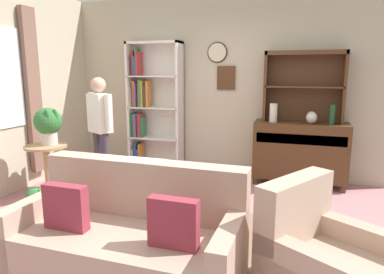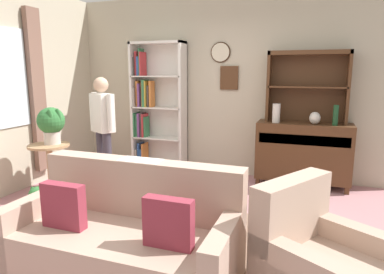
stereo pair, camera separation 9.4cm
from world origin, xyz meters
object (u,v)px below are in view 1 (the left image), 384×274
object	(u,v)px
plant_stand	(47,166)
bottle_wine	(332,115)
bookshelf	(151,109)
potted_plant_large	(48,123)
sideboard_hutch	(304,77)
couch_floral	(129,240)
potted_plant_small	(35,198)
sideboard	(300,151)
person_reading	(100,126)
book_stack	(176,187)
coffee_table	(183,196)
vase_tall	(273,113)
vase_round	(312,118)
armchair_floral	(324,267)

from	to	relation	value
plant_stand	bottle_wine	bearing A→B (deg)	23.08
bookshelf	potted_plant_large	xyz separation A→B (m)	(-0.69, -1.61, -0.04)
sideboard_hutch	couch_floral	bearing A→B (deg)	-113.38
potted_plant_large	sideboard_hutch	bearing A→B (deg)	28.02
couch_floral	potted_plant_small	xyz separation A→B (m)	(-1.70, 0.83, -0.15)
sideboard	potted_plant_small	xyz separation A→B (m)	(-2.96, -1.97, -0.34)
person_reading	book_stack	bearing A→B (deg)	-31.10
sideboard	bottle_wine	bearing A→B (deg)	-12.89
sideboard_hutch	coffee_table	xyz separation A→B (m)	(-1.14, -1.96, -1.21)
plant_stand	vase_tall	bearing A→B (deg)	28.91
vase_tall	plant_stand	xyz separation A→B (m)	(-2.71, -1.49, -0.62)
coffee_table	vase_tall	bearing A→B (deg)	67.04
vase_round	potted_plant_large	xyz separation A→B (m)	(-3.20, -1.46, -0.02)
person_reading	plant_stand	bearing A→B (deg)	-133.39
sideboard_hutch	couch_floral	world-z (taller)	sideboard_hutch
bottle_wine	potted_plant_small	world-z (taller)	bottle_wine
couch_floral	plant_stand	size ratio (longest dim) A/B	2.56
potted_plant_small	couch_floral	bearing A→B (deg)	-26.06
vase_tall	plant_stand	world-z (taller)	vase_tall
sideboard_hutch	vase_tall	bearing A→B (deg)	-154.11
vase_round	person_reading	world-z (taller)	person_reading
person_reading	potted_plant_large	bearing A→B (deg)	-134.79
couch_floral	potted_plant_small	world-z (taller)	couch_floral
vase_tall	armchair_floral	size ratio (longest dim) A/B	0.25
vase_round	couch_floral	xyz separation A→B (m)	(-1.39, -2.74, -0.69)
coffee_table	book_stack	xyz separation A→B (m)	(-0.05, -0.07, 0.11)
coffee_table	potted_plant_large	bearing A→B (deg)	170.41
bookshelf	plant_stand	distance (m)	1.90
vase_round	potted_plant_large	bearing A→B (deg)	-155.51
sideboard	vase_tall	bearing A→B (deg)	-168.37
bottle_wine	potted_plant_large	distance (m)	3.75
sideboard_hutch	book_stack	bearing A→B (deg)	-120.50
plant_stand	person_reading	size ratio (longest dim) A/B	0.45
bookshelf	person_reading	distance (m)	1.17
sideboard	potted_plant_small	bearing A→B (deg)	-146.28
plant_stand	person_reading	world-z (taller)	person_reading
couch_floral	person_reading	distance (m)	2.28
bookshelf	couch_floral	world-z (taller)	bookshelf
vase_round	couch_floral	size ratio (longest dim) A/B	0.09
plant_stand	potted_plant_large	xyz separation A→B (m)	(0.03, 0.05, 0.55)
vase_round	book_stack	world-z (taller)	vase_round
bookshelf	vase_tall	distance (m)	2.00
bookshelf	vase_round	distance (m)	2.52
armchair_floral	potted_plant_large	xyz separation A→B (m)	(-3.28, 1.17, 0.70)
book_stack	plant_stand	bearing A→B (deg)	169.82
person_reading	book_stack	size ratio (longest dim) A/B	7.16
sideboard_hutch	book_stack	xyz separation A→B (m)	(-1.19, -2.03, -1.10)
bookshelf	plant_stand	bearing A→B (deg)	-113.20
sideboard	plant_stand	distance (m)	3.47
vase_round	potted_plant_large	size ratio (longest dim) A/B	0.36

